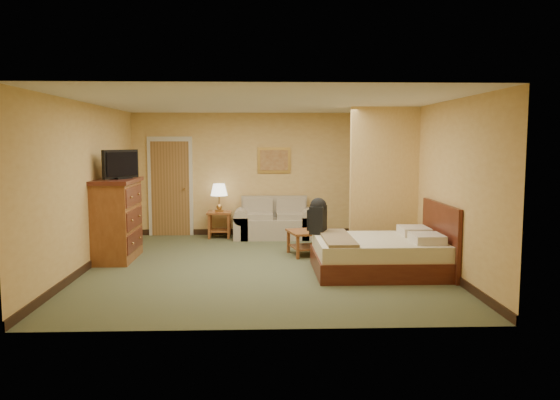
{
  "coord_description": "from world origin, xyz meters",
  "views": [
    {
      "loc": [
        -0.04,
        -8.64,
        2.0
      ],
      "look_at": [
        0.29,
        0.6,
        1.0
      ],
      "focal_mm": 35.0,
      "sensor_mm": 36.0,
      "label": 1
    }
  ],
  "objects_px": {
    "dresser": "(116,219)",
    "loveseat": "(275,225)",
    "coffee_table": "(309,238)",
    "bed": "(382,254)"
  },
  "relations": [
    {
      "from": "coffee_table",
      "to": "dresser",
      "type": "bearing_deg",
      "value": -175.53
    },
    {
      "from": "dresser",
      "to": "bed",
      "type": "xyz_separation_m",
      "value": [
        4.3,
        -1.07,
        -0.4
      ]
    },
    {
      "from": "loveseat",
      "to": "bed",
      "type": "relative_size",
      "value": 0.86
    },
    {
      "from": "dresser",
      "to": "coffee_table",
      "type": "bearing_deg",
      "value": 4.47
    },
    {
      "from": "loveseat",
      "to": "dresser",
      "type": "distance_m",
      "value": 3.41
    },
    {
      "from": "coffee_table",
      "to": "bed",
      "type": "distance_m",
      "value": 1.67
    },
    {
      "from": "loveseat",
      "to": "coffee_table",
      "type": "distance_m",
      "value": 1.84
    },
    {
      "from": "dresser",
      "to": "loveseat",
      "type": "bearing_deg",
      "value": 36.36
    },
    {
      "from": "coffee_table",
      "to": "bed",
      "type": "height_order",
      "value": "bed"
    },
    {
      "from": "loveseat",
      "to": "dresser",
      "type": "bearing_deg",
      "value": -143.64
    }
  ]
}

